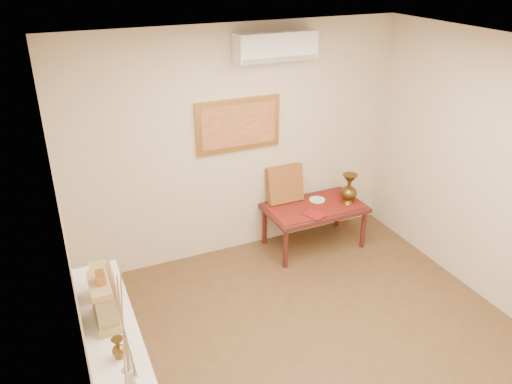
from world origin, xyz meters
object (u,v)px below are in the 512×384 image
mantel_clock (105,301)px  low_table (315,211)px  white_vase (127,353)px  brass_urn_tall (349,186)px  wooden_chest (103,281)px

mantel_clock → low_table: mantel_clock is taller
white_vase → brass_urn_tall: size_ratio=2.42×
brass_urn_tall → low_table: size_ratio=0.39×
wooden_chest → low_table: (2.65, 1.31, -0.62)m
mantel_clock → brass_urn_tall: bearing=26.5°
mantel_clock → wooden_chest: 0.33m
brass_urn_tall → wooden_chest: bearing=-158.3°
brass_urn_tall → mantel_clock: 3.47m
white_vase → wooden_chest: size_ratio=4.59×
mantel_clock → wooden_chest: size_ratio=1.68×
wooden_chest → brass_urn_tall: bearing=21.7°
white_vase → brass_urn_tall: 4.06m
white_vase → brass_urn_tall: bearing=39.4°
brass_urn_tall → mantel_clock: (-3.09, -1.54, 0.37)m
low_table → white_vase: bearing=-135.4°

